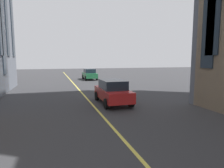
# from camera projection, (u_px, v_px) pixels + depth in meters

# --- Properties ---
(lane_centre_line) EXTENTS (80.00, 0.16, 0.01)m
(lane_centre_line) POSITION_uv_depth(u_px,v_px,m) (89.00, 101.00, 16.53)
(lane_centre_line) COLOR #D8C64C
(lane_centre_line) RESTS_ON ground_plane
(car_red_parked_b) EXTENTS (4.70, 2.14, 1.88)m
(car_red_parked_b) POSITION_uv_depth(u_px,v_px,m) (113.00, 91.00, 15.46)
(car_red_parked_b) COLOR #B21E1E
(car_red_parked_b) RESTS_ON ground_plane
(car_green_oncoming) EXTENTS (4.70, 2.14, 1.88)m
(car_green_oncoming) POSITION_uv_depth(u_px,v_px,m) (90.00, 74.00, 33.96)
(car_green_oncoming) COLOR #1E6038
(car_green_oncoming) RESTS_ON ground_plane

